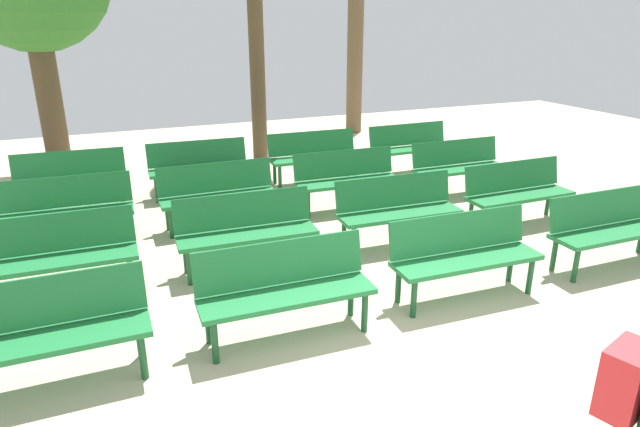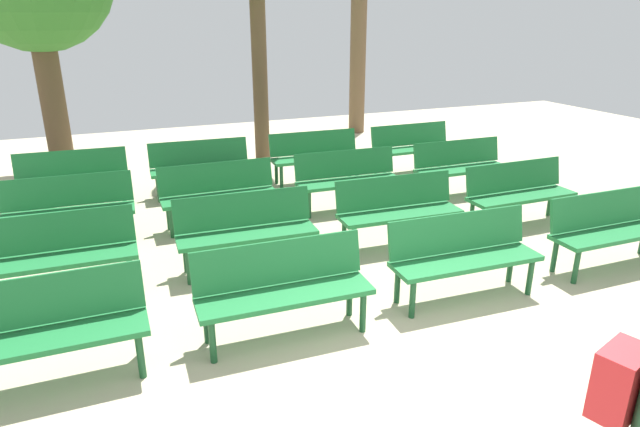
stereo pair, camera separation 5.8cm
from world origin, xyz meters
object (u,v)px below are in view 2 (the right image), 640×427
object	(u,v)px
bench_r1_c1	(246,227)
tree_2	(358,67)
bench_r0_c3	(611,225)
bench_r2_c2	(348,176)
bench_r3_c1	(200,164)
bench_r2_c3	(460,164)
bench_r1_c3	(519,190)
bench_r3_c3	(412,145)
bench_r0_c0	(41,326)
bench_r1_c2	(398,207)
bench_r0_c1	(283,284)
bench_r3_c2	(315,153)
bench_r2_c1	(219,191)
bench_r0_c2	(463,252)
bench_r3_c0	(72,176)
bench_r1_c0	(56,251)
bench_r2_c0	(68,206)

from	to	relation	value
bench_r1_c1	tree_2	xyz separation A→B (m)	(4.61, 6.59, 1.09)
bench_r0_c3	bench_r2_c2	size ratio (longest dim) A/B	0.99
bench_r3_c1	bench_r2_c3	bearing A→B (deg)	-19.27
bench_r1_c3	bench_r3_c3	size ratio (longest dim) A/B	1.00
bench_r0_c0	bench_r1_c3	bearing A→B (deg)	13.69
bench_r1_c2	bench_r3_c3	world-z (taller)	same
bench_r0_c1	bench_r3_c2	xyz separation A→B (m)	(2.10, 4.48, 0.00)
bench_r0_c1	bench_r2_c1	bearing A→B (deg)	90.82
bench_r1_c2	bench_r2_c2	bearing A→B (deg)	93.14
bench_r0_c2	bench_r1_c1	size ratio (longest dim) A/B	1.00
bench_r2_c3	bench_r3_c1	distance (m)	4.26
bench_r0_c2	bench_r1_c2	size ratio (longest dim) A/B	1.00
bench_r1_c3	bench_r3_c0	size ratio (longest dim) A/B	0.99
bench_r0_c1	bench_r1_c1	world-z (taller)	same
bench_r1_c0	bench_r3_c2	bearing A→B (deg)	36.98
bench_r1_c0	bench_r3_c1	xyz separation A→B (m)	(2.04, 2.92, 0.00)
bench_r2_c3	bench_r3_c0	bearing A→B (deg)	165.60
bench_r0_c3	bench_r2_c0	size ratio (longest dim) A/B	0.99
bench_r0_c1	bench_r1_c1	size ratio (longest dim) A/B	1.00
bench_r2_c2	bench_r3_c1	bearing A→B (deg)	143.74
bench_r0_c3	tree_2	world-z (taller)	tree_2
bench_r2_c1	bench_r3_c1	size ratio (longest dim) A/B	0.99
bench_r1_c1	bench_r3_c2	xyz separation A→B (m)	(2.05, 2.95, 0.00)
bench_r3_c2	tree_2	world-z (taller)	tree_2
bench_r0_c1	bench_r2_c2	xyz separation A→B (m)	(2.03, 2.96, 0.00)
bench_r2_c2	bench_r2_c3	distance (m)	2.01
bench_r3_c1	bench_r3_c2	size ratio (longest dim) A/B	1.00
bench_r2_c0	bench_r1_c0	bearing A→B (deg)	-90.19
bench_r0_c0	bench_r2_c0	bearing A→B (deg)	88.14
bench_r1_c3	bench_r2_c0	size ratio (longest dim) A/B	0.99
bench_r2_c0	bench_r2_c1	distance (m)	1.93
bench_r3_c2	bench_r3_c3	size ratio (longest dim) A/B	1.01
tree_2	bench_r2_c1	bearing A→B (deg)	-131.96
bench_r2_c0	bench_r2_c2	xyz separation A→B (m)	(3.89, -0.11, 0.00)
bench_r0_c0	tree_2	xyz separation A→B (m)	(6.66, 8.06, 1.09)
bench_r3_c0	bench_r2_c1	bearing A→B (deg)	-36.52
bench_r0_c0	bench_r0_c2	distance (m)	3.95
bench_r1_c1	bench_r2_c3	size ratio (longest dim) A/B	1.01
bench_r0_c2	bench_r3_c3	xyz separation A→B (m)	(2.08, 4.43, 0.00)
bench_r1_c2	tree_2	size ratio (longest dim) A/B	0.51
bench_r1_c3	bench_r3_c1	distance (m)	4.94
bench_r1_c1	bench_r2_c2	xyz separation A→B (m)	(1.97, 1.44, 0.00)
bench_r0_c0	bench_r2_c1	distance (m)	3.58
bench_r2_c1	bench_r2_c2	world-z (taller)	same
bench_r1_c1	bench_r3_c3	xyz separation A→B (m)	(3.99, 2.90, 0.00)
bench_r0_c1	bench_r2_c3	distance (m)	4.98
bench_r1_c1	bench_r1_c2	bearing A→B (deg)	1.01
bench_r2_c1	bench_r3_c3	distance (m)	4.24
bench_r0_c2	bench_r2_c0	xyz separation A→B (m)	(-3.82, 3.08, 0.00)
bench_r0_c1	bench_r1_c2	distance (m)	2.51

